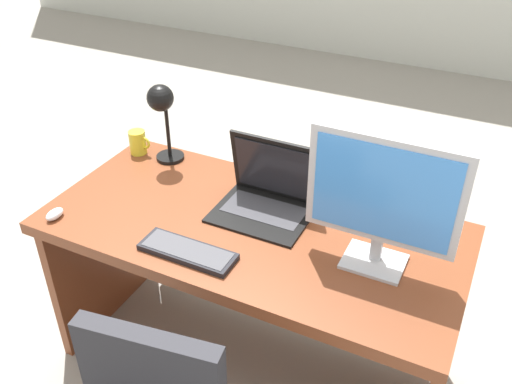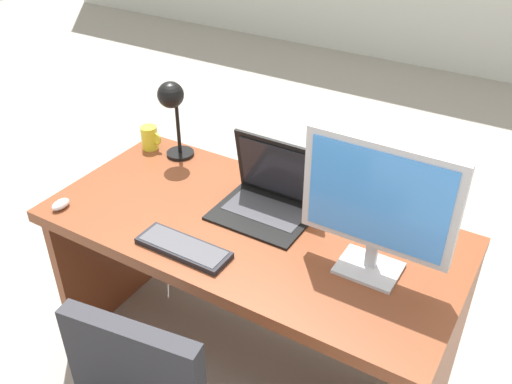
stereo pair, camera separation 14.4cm
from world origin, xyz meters
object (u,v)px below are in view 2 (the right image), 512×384
Objects in this scene: desk_lamp at (172,104)px; laptop at (272,189)px; desk at (257,261)px; keyboard at (183,248)px; coffee_mug at (150,138)px; mouse at (61,204)px; monitor at (378,201)px.

laptop is at bearing -11.96° from desk_lamp.
desk_lamp reaches higher than laptop.
keyboard reaches higher than desk.
coffee_mug is (-0.69, 0.12, -0.03)m from laptop.
laptop is 0.80m from mouse.
laptop reaches higher than keyboard.
mouse is at bearing -154.05° from desk.
keyboard is (-0.13, -0.38, -0.07)m from laptop.
monitor is (0.46, -0.05, 0.47)m from desk.
mouse is 0.74× the size of coffee_mug.
keyboard is 0.69m from desk_lamp.
monitor reaches higher than desk.
desk_lamp is (-0.53, 0.21, 0.45)m from desk.
monitor is at bearing -13.28° from coffee_mug.
mouse is 0.60m from desk_lamp.
mouse is at bearing -175.92° from keyboard.
monitor is at bearing -18.30° from laptop.
desk_lamp is 0.25m from coffee_mug.
keyboard is at bearing -108.30° from laptop.
keyboard is at bearing -112.54° from desk.
desk is at bearing 25.95° from mouse.
keyboard is at bearing -41.55° from coffee_mug.
monitor is at bearing -6.76° from desk.
desk_lamp is 3.33× the size of coffee_mug.
keyboard is at bearing -50.08° from desk_lamp.
laptop is at bearing 31.87° from mouse.
desk is 4.53× the size of keyboard.
mouse is (-1.13, -0.27, -0.25)m from monitor.
desk is at bearing 67.46° from keyboard.
desk is 19.59× the size of mouse.
coffee_mug is (-0.02, 0.54, 0.04)m from mouse.
coffee_mug is at bearing 138.45° from keyboard.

